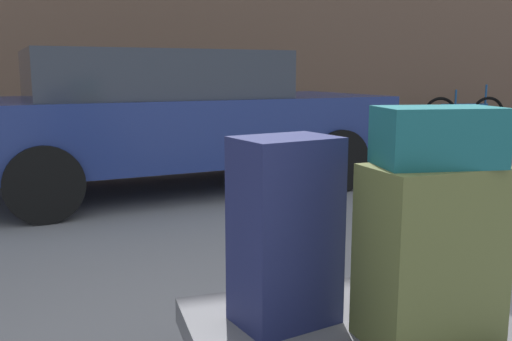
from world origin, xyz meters
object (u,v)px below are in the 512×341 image
bollard_kerb_near (330,127)px  parked_car (172,116)px  suitcase_olive_stacked_top (431,254)px  duffel_bag_teal_topmost_pile (437,136)px  suitcase_navy_front_left (285,231)px  bicycle_leaning (464,114)px  bollard_kerb_mid (406,125)px

bollard_kerb_near → parked_car: bearing=-139.9°
suitcase_olive_stacked_top → duffel_bag_teal_topmost_pile: size_ratio=1.57×
suitcase_navy_front_left → bicycle_leaning: size_ratio=0.38×
bicycle_leaning → bollard_kerb_mid: size_ratio=2.65×
suitcase_navy_front_left → bicycle_leaning: bearing=35.5°
bollard_kerb_mid → duffel_bag_teal_topmost_pile: bearing=-121.5°
duffel_bag_teal_topmost_pile → parked_car: (-0.17, 4.31, -0.26)m
suitcase_navy_front_left → duffel_bag_teal_topmost_pile: bearing=-46.4°
suitcase_navy_front_left → bicycle_leaning: suitcase_navy_front_left is taller
suitcase_olive_stacked_top → bollard_kerb_mid: suitcase_olive_stacked_top is taller
bicycle_leaning → bollard_kerb_mid: bicycle_leaning is taller
bicycle_leaning → bollard_kerb_near: size_ratio=2.65×
bicycle_leaning → duffel_bag_teal_topmost_pile: bearing=-128.0°
parked_car → bicycle_leaning: parked_car is taller
duffel_bag_teal_topmost_pile → bicycle_leaning: bearing=60.4°
duffel_bag_teal_topmost_pile → suitcase_navy_front_left: bearing=155.7°
parked_car → bollard_kerb_near: size_ratio=6.83×
bicycle_leaning → bollard_kerb_near: bicycle_leaning is taller
bollard_kerb_mid → bollard_kerb_near: bearing=180.0°
suitcase_navy_front_left → bollard_kerb_mid: 7.95m
suitcase_olive_stacked_top → bollard_kerb_mid: (4.15, 6.77, -0.30)m
suitcase_olive_stacked_top → bicycle_leaning: size_ratio=0.33×
duffel_bag_teal_topmost_pile → parked_car: bearing=100.7°
bollard_kerb_mid → suitcase_olive_stacked_top: bearing=-121.5°
suitcase_olive_stacked_top → bicycle_leaning: bicycle_leaning is taller
suitcase_olive_stacked_top → duffel_bag_teal_topmost_pile: bearing=0.0°
suitcase_olive_stacked_top → suitcase_navy_front_left: 0.49m
suitcase_navy_front_left → parked_car: 4.05m
duffel_bag_teal_topmost_pile → bicycle_leaning: 10.25m
suitcase_navy_front_left → bollard_kerb_near: bearing=50.3°
suitcase_olive_stacked_top → duffel_bag_teal_topmost_pile: 0.39m
suitcase_olive_stacked_top → suitcase_navy_front_left: bearing=143.1°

